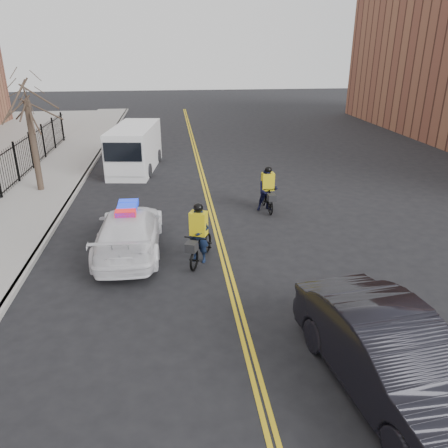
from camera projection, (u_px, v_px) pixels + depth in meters
ground at (234, 295)px, 11.87m from camera, size 120.00×120.00×0.00m
center_line_left at (207, 200)px, 19.21m from camera, size 0.10×60.00×0.01m
center_line_right at (210, 200)px, 19.23m from camera, size 0.10×60.00×0.01m
sidewalk at (31, 205)px, 18.37m from camera, size 3.00×60.00×0.15m
curb at (68, 204)px, 18.53m from camera, size 0.20×60.00×0.15m
street_tree at (29, 115)px, 18.88m from camera, size 3.20×3.20×4.80m
police_cruiser at (129, 231)px, 14.16m from camera, size 2.10×5.00×1.60m
dark_sedan at (391, 358)px, 8.21m from camera, size 2.50×5.34×1.69m
cargo_van at (134, 149)px, 23.49m from camera, size 2.73×5.78×2.33m
cyclist_near at (199, 242)px, 13.52m from camera, size 1.38×2.08×1.93m
cyclist_far at (267, 193)px, 17.75m from camera, size 0.86×1.86×1.86m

